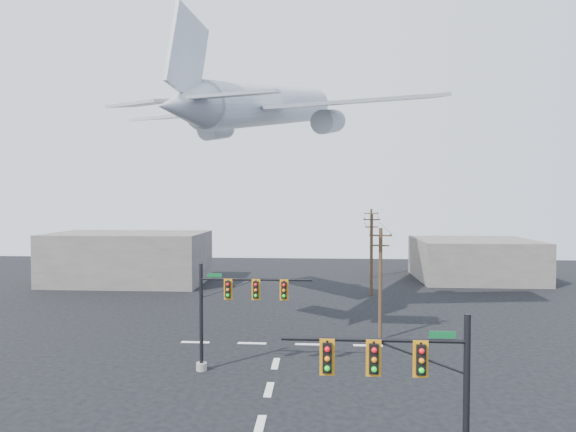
# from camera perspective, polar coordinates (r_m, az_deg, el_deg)

# --- Properties ---
(ground) EXTENTS (120.00, 120.00, 0.00)m
(ground) POSITION_cam_1_polar(r_m,az_deg,el_deg) (23.27, -3.36, -23.54)
(ground) COLOR black
(ground) RESTS_ON ground
(lane_markings) EXTENTS (14.00, 21.20, 0.01)m
(lane_markings) POSITION_cam_1_polar(r_m,az_deg,el_deg) (28.14, -1.98, -18.85)
(lane_markings) COLOR silver
(lane_markings) RESTS_ON ground
(signal_mast_near) EXTENTS (6.38, 0.69, 6.31)m
(signal_mast_near) POSITION_cam_1_polar(r_m,az_deg,el_deg) (17.35, 15.28, -19.93)
(signal_mast_near) COLOR gray
(signal_mast_near) RESTS_ON ground
(signal_mast_far) EXTENTS (6.79, 0.69, 6.29)m
(signal_mast_far) POSITION_cam_1_polar(r_m,az_deg,el_deg) (28.61, -7.00, -11.03)
(signal_mast_far) COLOR gray
(signal_mast_far) RESTS_ON ground
(utility_pole_a) EXTENTS (1.59, 0.34, 7.98)m
(utility_pole_a) POSITION_cam_1_polar(r_m,az_deg,el_deg) (35.09, 10.89, -7.62)
(utility_pole_a) COLOR #48311F
(utility_pole_a) RESTS_ON ground
(utility_pole_b) EXTENTS (1.71, 0.29, 8.46)m
(utility_pole_b) POSITION_cam_1_polar(r_m,az_deg,el_deg) (50.73, 9.87, -4.34)
(utility_pole_b) COLOR #48311F
(utility_pole_b) RESTS_ON ground
(utility_pole_c) EXTENTS (1.78, 0.48, 8.76)m
(utility_pole_c) POSITION_cam_1_polar(r_m,az_deg,el_deg) (62.49, 9.82, -2.99)
(utility_pole_c) COLOR #48311F
(utility_pole_c) RESTS_ON ground
(power_lines) EXTENTS (3.91, 27.57, 0.38)m
(power_lines) POSITION_cam_1_polar(r_m,az_deg,el_deg) (48.47, 10.09, -0.67)
(power_lines) COLOR black
(airliner) EXTENTS (27.73, 30.01, 8.67)m
(airliner) POSITION_cam_1_polar(r_m,az_deg,el_deg) (41.98, -2.12, 12.90)
(airliner) COLOR #A7ACB3
(building_left) EXTENTS (18.00, 10.00, 6.00)m
(building_left) POSITION_cam_1_polar(r_m,az_deg,el_deg) (60.62, -18.38, -4.72)
(building_left) COLOR slate
(building_left) RESTS_ON ground
(building_right) EXTENTS (14.00, 12.00, 5.00)m
(building_right) POSITION_cam_1_polar(r_m,az_deg,el_deg) (64.31, 21.21, -4.82)
(building_right) COLOR slate
(building_right) RESTS_ON ground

